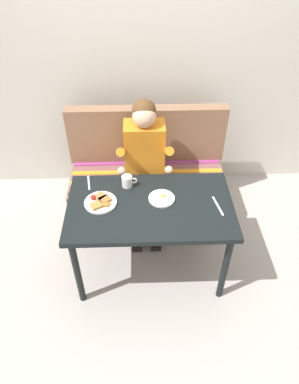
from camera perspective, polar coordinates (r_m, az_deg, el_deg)
name	(u,v)px	position (r m, az deg, el deg)	size (l,w,h in m)	color
ground_plane	(150,266)	(3.08, 0.09, -11.97)	(8.00, 8.00, 0.00)	#A7A19C
back_wall	(145,59)	(3.31, -0.68, 20.81)	(4.40, 0.10, 2.60)	beige
table	(150,213)	(2.58, 0.11, -3.40)	(1.20, 0.70, 0.73)	black
couch	(147,180)	(3.36, -0.34, 1.97)	(1.44, 0.56, 1.00)	#815E46
person	(145,156)	(2.97, -0.78, 5.92)	(0.45, 0.61, 1.21)	orange
plate_breakfast	(100,202)	(2.55, -7.96, -1.59)	(0.23, 0.23, 0.05)	white
plate_eggs	(162,198)	(2.57, 1.99, -1.02)	(0.19, 0.19, 0.04)	white
coffee_mug	(127,181)	(2.66, -3.62, 1.80)	(0.12, 0.08, 0.09)	white
fork	(89,183)	(2.75, -9.83, 1.50)	(0.01, 0.17, 0.01)	silver
knife	(218,206)	(2.56, 11.04, -2.22)	(0.01, 0.20, 0.01)	silver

